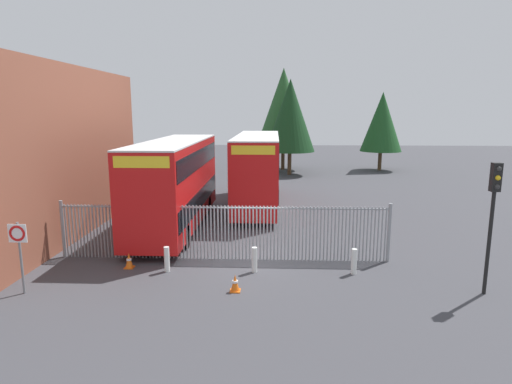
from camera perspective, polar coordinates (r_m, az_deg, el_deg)
The scene contains 15 objects.
ground_plane at distance 25.23m, azimuth 0.39°, elevation -2.77°, with size 100.00×100.00×0.00m, color #3D3D42.
depot_building_brick at distance 23.49m, azimuth -30.15°, elevation 4.55°, with size 7.22×15.15×7.90m, color brown.
palisade_fence at distance 17.29m, azimuth -4.34°, elevation -5.11°, with size 13.18×0.14×2.35m.
double_decker_bus_near_gate at distance 21.99m, azimuth -10.57°, elevation 1.48°, with size 2.54×10.81×4.42m.
double_decker_bus_behind_fence_left at distance 26.46m, azimuth 0.21°, elevation 3.20°, with size 2.54×10.81×4.42m.
bollard_near_left at distance 16.48m, azimuth -11.67°, elevation -8.69°, with size 0.20×0.20×0.95m, color silver.
bollard_center_front at distance 16.10m, azimuth -0.21°, elevation -8.93°, with size 0.20×0.20×0.95m, color silver.
bollard_near_right at distance 16.32m, azimuth 12.80°, elevation -8.93°, with size 0.20×0.20×0.95m, color silver.
traffic_cone_by_gate at distance 17.24m, azimuth -16.41°, elevation -8.68°, with size 0.34×0.34×0.59m.
traffic_cone_mid_forecourt at distance 14.56m, azimuth -2.77°, elevation -11.91°, with size 0.34×0.34×0.59m.
speed_limit_sign_post at distance 15.80m, azimuth -28.85°, elevation -5.74°, with size 0.60×0.14×2.40m.
traffic_light_kerbside at distance 15.46m, azimuth 28.81°, elevation -1.46°, with size 0.28×0.33×4.30m.
tree_tall_back at distance 44.47m, azimuth 16.27°, elevation 8.87°, with size 4.02×4.02×7.65m.
tree_short_side at distance 43.49m, azimuth 3.64°, elevation 11.27°, with size 5.10×5.10×9.97m.
tree_mid_row at distance 39.94m, azimuth 4.53°, elevation 10.02°, with size 4.56×4.56×8.68m.
Camera 1 is at (0.89, -16.51, 5.89)m, focal length 30.32 mm.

